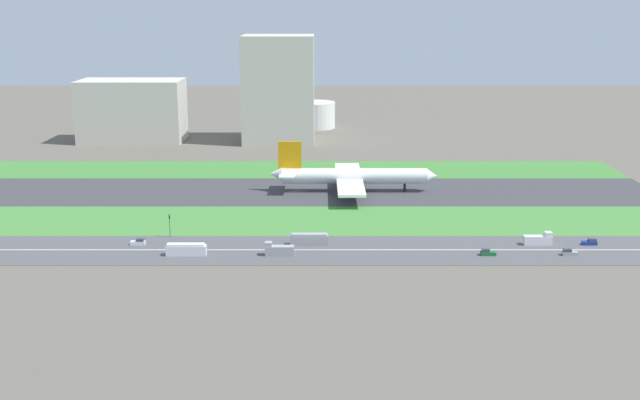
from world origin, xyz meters
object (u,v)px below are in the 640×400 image
Objects in this scene: truck_1 at (280,250)px; car_0 at (570,253)px; terminal_building at (133,111)px; hangar_building at (280,89)px; bus_1 at (310,239)px; bus_0 at (187,249)px; car_4 at (591,242)px; airliner at (351,176)px; truck_0 at (539,240)px; car_3 at (140,242)px; car_1 at (489,253)px; traffic_light at (171,224)px; fuel_tank_west at (316,115)px.

truck_1 is 84.41m from car_0.
hangar_building reaches higher than terminal_building.
bus_1 is 1.00× the size of bus_0.
car_4 is at bearing -173.92° from truck_1.
airliner reaches higher than truck_0.
car_0 is at bearing -180.00° from truck_1.
terminal_building reaches higher than bus_0.
bus_1 reaches higher than car_3.
hangar_building reaches higher than truck_1.
car_1 is at bearing -69.88° from hangar_building.
airliner is 93.05m from bus_0.
airliner is at bearing -52.11° from car_0.
bus_1 is (-15.00, -68.00, -4.41)m from airliner.
bus_1 is 1.61× the size of traffic_light.
airliner reaches higher than bus_0.
truck_0 is 0.15× the size of hangar_building.
bus_0 is at bearing -65.72° from traffic_light.
truck_1 is 60.67m from car_1.
truck_1 is 1.91× the size of car_4.
car_1 is (87.51, 0.00, -0.90)m from bus_0.
car_4 is 1.00× the size of car_3.
truck_0 is at bearing -64.23° from hangar_building.
car_3 is 0.18× the size of fuel_tank_west.
hangar_building is at bearing 106.32° from airliner.
truck_0 is (105.01, 10.00, -0.15)m from bus_0.
car_4 is at bearing -175.27° from bus_0.
fuel_tank_west reaches higher than bus_1.
bus_0 is at bearing -98.54° from fuel_tank_west.
terminal_building is (-44.47, 182.00, 15.28)m from car_3.
fuel_tank_west is (-75.65, 237.00, 6.67)m from car_0.
hangar_building is at bearing -87.11° from truck_1.
car_3 is at bearing -4.49° from car_0.
truck_1 is 0.16× the size of terminal_building.
traffic_light is at bearing 169.62° from bus_1.
airliner is 2.69× the size of fuel_tank_west.
truck_1 is 0.72× the size of bus_1.
truck_1 reaches higher than bus_0.
car_3 is (-66.74, -68.00, -5.31)m from airliner.
car_4 is at bearing -3.55° from traffic_light.
fuel_tank_west is at bearing 25.05° from terminal_building.
hangar_building is (-103.63, 182.00, 26.76)m from car_4.
car_3 is at bearing 180.00° from car_4.
car_4 is at bearing -163.28° from car_1.
hangar_building is at bearing -95.11° from bus_0.
car_1 is at bearing -5.51° from car_3.
hangar_building is at bearing -112.28° from fuel_tank_west.
bus_1 is 2.64× the size of car_1.
terminal_building is (-96.22, 182.00, 14.38)m from bus_1.
airliner is 7.74× the size of truck_0.
traffic_light reaches higher than car_0.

